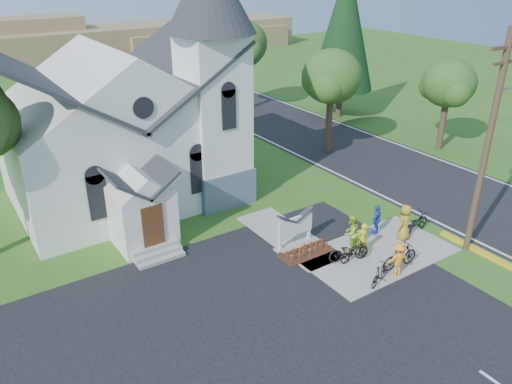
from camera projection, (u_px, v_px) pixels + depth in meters
ground at (361, 269)px, 21.81m from camera, size 120.00×120.00×0.00m
parking_lot at (253, 362)px, 16.79m from camera, size 20.00×16.00×0.02m
road at (316, 136)px, 38.12m from camera, size 8.00×90.00×0.02m
sidewalk at (377, 253)px, 22.93m from camera, size 7.00×4.00×0.05m
church at (125, 107)px, 26.22m from camera, size 12.35×12.00×13.00m
church_sign at (295, 226)px, 23.18m from camera, size 2.20×0.40×1.70m
flower_bed at (306, 253)px, 22.92m from camera, size 2.60×1.10×0.07m
utility_pole at (490, 139)px, 21.08m from camera, size 3.45×0.28×10.00m
tree_road_near at (332, 77)px, 32.90m from camera, size 4.00×4.00×7.05m
tree_road_mid at (241, 44)px, 41.93m from camera, size 4.40×4.40×7.80m
tree_road_far at (449, 84)px, 33.65m from camera, size 3.60×3.60×6.30m
conifer at (345, 26)px, 39.75m from camera, size 5.20×5.20×12.40m
distant_hills at (73, 44)px, 64.96m from camera, size 61.00×10.00×5.60m
cyclist_0 at (362, 239)px, 22.47m from camera, size 0.61×0.42×1.60m
bike_0 at (349, 251)px, 22.14m from camera, size 2.00×1.23×0.99m
cyclist_1 at (351, 233)px, 22.83m from camera, size 0.99×0.85×1.78m
bike_1 at (380, 274)px, 20.61m from camera, size 1.57×0.91×0.91m
cyclist_2 at (377, 219)px, 24.20m from camera, size 0.99×0.73×1.56m
bike_2 at (354, 252)px, 22.21m from camera, size 1.62×0.57×0.85m
cyclist_3 at (398, 259)px, 21.05m from camera, size 1.13×0.86×1.55m
bike_3 at (400, 256)px, 21.61m from camera, size 1.93×0.67×1.14m
cyclist_4 at (405, 222)px, 23.68m from camera, size 1.00×0.79×1.80m
bike_4 at (416, 223)px, 24.44m from camera, size 2.02×0.92×1.02m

